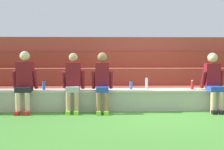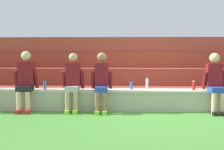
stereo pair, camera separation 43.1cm
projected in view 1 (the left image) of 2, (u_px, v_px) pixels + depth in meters
name	position (u px, v px, depth m)	size (l,w,h in m)	color
ground_plane	(154.00, 112.00, 6.39)	(80.00, 80.00, 0.00)	#4C9338
stone_seating_wall	(153.00, 99.00, 6.60)	(8.73, 0.51, 0.49)	#B7AF9E
brick_bleachers	(142.00, 75.00, 8.43)	(11.47, 2.34, 1.85)	brown
person_left_of_center	(25.00, 80.00, 6.22)	(0.55, 0.51, 1.39)	beige
person_center	(73.00, 81.00, 6.28)	(0.51, 0.52, 1.35)	tan
person_right_of_center	(102.00, 81.00, 6.26)	(0.48, 0.54, 1.36)	#996B4C
person_far_right	(214.00, 80.00, 6.36)	(0.51, 0.58, 1.35)	#DBAD89
water_bottle_near_right	(131.00, 85.00, 6.61)	(0.07, 0.07, 0.21)	blue
water_bottle_mid_right	(147.00, 84.00, 6.62)	(0.06, 0.06, 0.27)	silver
water_bottle_mid_left	(192.00, 85.00, 6.58)	(0.07, 0.07, 0.22)	red
water_bottle_center_gap	(44.00, 85.00, 6.46)	(0.07, 0.07, 0.23)	blue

